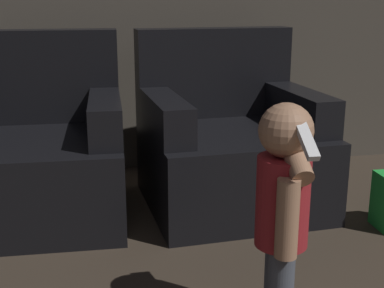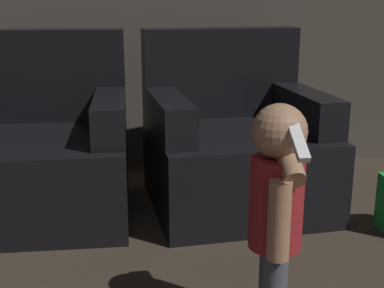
{
  "view_description": "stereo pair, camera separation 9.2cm",
  "coord_description": "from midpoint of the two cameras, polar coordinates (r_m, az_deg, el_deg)",
  "views": [
    {
      "loc": [
        -0.54,
        0.96,
        1.14
      ],
      "look_at": [
        -0.18,
        3.12,
        0.53
      ],
      "focal_mm": 50.0,
      "sensor_mm": 36.0,
      "label": 1
    },
    {
      "loc": [
        -0.45,
        0.94,
        1.14
      ],
      "look_at": [
        -0.18,
        3.12,
        0.53
      ],
      "focal_mm": 50.0,
      "sensor_mm": 36.0,
      "label": 2
    }
  ],
  "objects": [
    {
      "name": "armchair_right",
      "position": [
        2.99,
        3.08,
        -0.25
      ],
      "size": [
        1.0,
        0.97,
        0.96
      ],
      "rotation": [
        0.0,
        0.0,
        0.1
      ],
      "color": "black",
      "rests_on": "ground_plane"
    },
    {
      "name": "person_toddler",
      "position": [
        1.8,
        8.26,
        -6.18
      ],
      "size": [
        0.18,
        0.32,
        0.82
      ],
      "rotation": [
        0.0,
        0.0,
        -1.76
      ],
      "color": "#474C56",
      "rests_on": "ground_plane"
    },
    {
      "name": "armchair_left",
      "position": [
        2.96,
        -17.33,
        -1.15
      ],
      "size": [
        0.92,
        0.89,
        0.96
      ],
      "rotation": [
        0.0,
        0.0,
        -0.01
      ],
      "color": "black",
      "rests_on": "ground_plane"
    }
  ]
}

